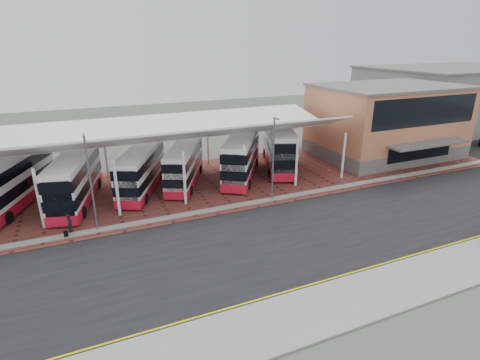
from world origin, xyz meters
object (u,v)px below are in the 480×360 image
Objects in this scene: bus_1 at (75,180)px; bus_3 at (185,165)px; bus_2 at (141,170)px; bus_4 at (242,156)px; pedestrian at (70,224)px; terminal at (387,121)px; bus_5 at (279,147)px; bus_0 at (11,181)px.

bus_1 is 1.12× the size of bus_3.
bus_2 is 4.58m from bus_3.
bus_4 is 6.70× the size of pedestrian.
bus_1 is (-38.27, -0.93, -2.32)m from terminal.
bus_1 is at bearing -146.37° from bus_4.
bus_3 is 0.92× the size of bus_4.
bus_5 is at bearing 29.11° from bus_2.
terminal is 39.83m from pedestrian.
bus_4 is at bearing 18.28° from bus_0.
bus_3 is at bearing 180.00° from terminal.
bus_2 is at bearing -179.52° from terminal.
bus_2 is at bearing -148.98° from bus_4.
bus_2 is 11.01m from bus_4.
pedestrian is (4.67, -7.90, -1.60)m from bus_0.
bus_3 is (10.76, 0.93, -0.19)m from bus_1.
pedestrian is at bearing -138.01° from bus_5.
terminal reaches higher than bus_1.
bus_1 is at bearing -152.61° from bus_5.
terminal is 1.53× the size of bus_0.
bus_5 reaches higher than pedestrian.
terminal is at bearing 19.01° from bus_5.
terminal is 27.62m from bus_3.
bus_1 is 17.20m from bus_4.
terminal reaches higher than bus_0.
bus_0 is 22.60m from bus_4.
bus_2 is 16.58m from bus_5.
bus_5 reaches higher than bus_4.
bus_2 is at bearing 20.31° from bus_1.
bus_5 reaches higher than bus_2.
bus_4 reaches higher than bus_3.
bus_5 is (22.71, 1.91, 0.20)m from bus_1.
bus_5 is at bearing 21.80° from bus_0.
bus_3 is 13.64m from pedestrian.
bus_5 is (11.95, 0.97, 0.38)m from bus_3.
terminal reaches higher than pedestrian.
bus_4 is at bearing 15.70° from bus_1.
bus_0 is 7.28× the size of pedestrian.
bus_3 is 12.00m from bus_5.
bus_2 is 0.86× the size of bus_5.
bus_4 is 5.71m from bus_5.
bus_0 is 1.18× the size of bus_3.
bus_1 is 6.54m from pedestrian.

